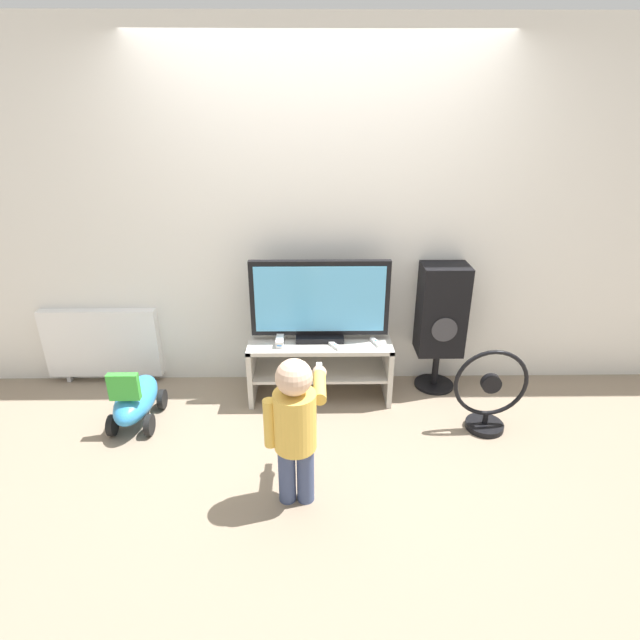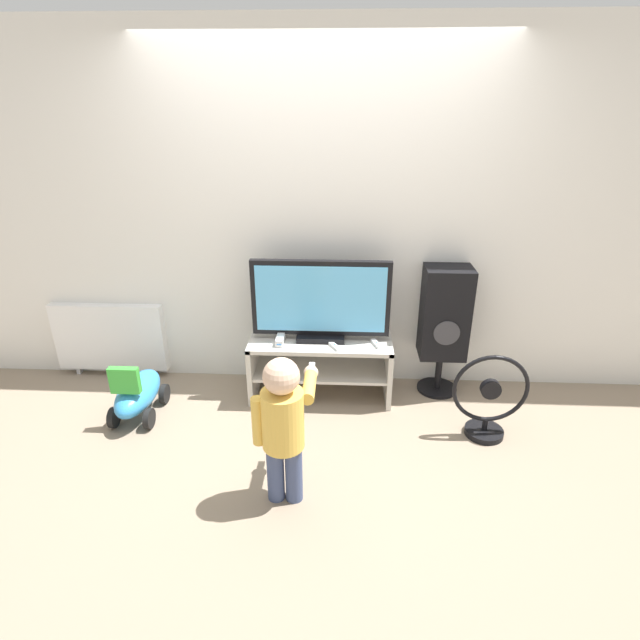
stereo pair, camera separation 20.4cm
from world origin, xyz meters
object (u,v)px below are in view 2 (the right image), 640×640
at_px(ride_on_toy, 138,393).
at_px(speaker_tower, 445,316).
at_px(child, 284,419).
at_px(radiator, 110,337).
at_px(remote_secondary, 335,346).
at_px(remote_primary, 376,344).
at_px(floor_fan, 489,401).
at_px(game_console, 280,339).
at_px(television, 321,302).

bearing_deg(ride_on_toy, speaker_tower, 11.66).
height_order(child, radiator, child).
relative_size(child, ride_on_toy, 1.56).
bearing_deg(ride_on_toy, remote_secondary, 8.99).
distance_m(remote_primary, radiator, 2.14).
bearing_deg(radiator, speaker_tower, -2.39).
relative_size(speaker_tower, floor_fan, 1.65).
relative_size(child, radiator, 1.00).
height_order(game_console, floor_fan, floor_fan).
xyz_separation_m(television, child, (-0.14, -1.12, -0.23)).
relative_size(game_console, ride_on_toy, 0.29).
distance_m(game_console, remote_primary, 0.70).
bearing_deg(radiator, game_console, -11.37).
bearing_deg(game_console, television, 16.09).
relative_size(remote_secondary, radiator, 0.14).
distance_m(remote_secondary, radiator, 1.86).
xyz_separation_m(remote_secondary, floor_fan, (1.03, -0.33, -0.21)).
distance_m(floor_fan, radiator, 2.93).
distance_m(remote_primary, ride_on_toy, 1.74).
bearing_deg(radiator, ride_on_toy, -53.08).
relative_size(game_console, remote_primary, 1.26).
xyz_separation_m(television, remote_secondary, (0.11, -0.14, -0.28)).
height_order(remote_primary, child, child).
relative_size(game_console, radiator, 0.19).
xyz_separation_m(child, speaker_tower, (1.05, 1.21, 0.10)).
bearing_deg(child, television, 82.71).
bearing_deg(radiator, remote_primary, -7.79).
xyz_separation_m(game_console, remote_secondary, (0.40, -0.06, -0.02)).
bearing_deg(remote_primary, speaker_tower, 19.57).
height_order(remote_secondary, ride_on_toy, remote_secondary).
bearing_deg(remote_primary, ride_on_toy, -170.81).
distance_m(remote_secondary, child, 1.01).
height_order(television, speaker_tower, television).
xyz_separation_m(remote_primary, remote_secondary, (-0.30, -0.05, 0.00)).
relative_size(remote_primary, ride_on_toy, 0.23).
relative_size(floor_fan, radiator, 0.68).
bearing_deg(ride_on_toy, television, 15.67).
distance_m(remote_secondary, ride_on_toy, 1.44).
bearing_deg(game_console, speaker_tower, 8.35).
relative_size(remote_secondary, speaker_tower, 0.13).
distance_m(remote_secondary, speaker_tower, 0.85).
distance_m(game_console, child, 1.05).
relative_size(remote_secondary, child, 0.14).
xyz_separation_m(remote_primary, speaker_tower, (0.51, 0.18, 0.15)).
xyz_separation_m(game_console, ride_on_toy, (-1.00, -0.28, -0.32)).
distance_m(television, floor_fan, 1.33).
height_order(child, speaker_tower, speaker_tower).
xyz_separation_m(remote_primary, ride_on_toy, (-1.69, -0.27, -0.30)).
bearing_deg(radiator, child, -40.14).
bearing_deg(floor_fan, speaker_tower, 111.74).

